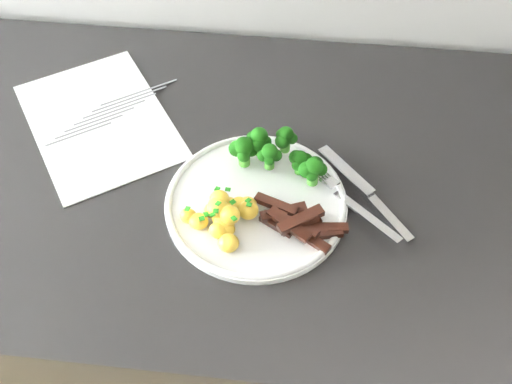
{
  "coord_description": "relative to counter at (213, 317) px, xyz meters",
  "views": [
    {
      "loc": [
        0.19,
        1.11,
        1.59
      ],
      "look_at": [
        0.14,
        1.6,
        0.96
      ],
      "focal_mm": 41.7,
      "sensor_mm": 36.0,
      "label": 1
    }
  ],
  "objects": [
    {
      "name": "counter",
      "position": [
        0.0,
        0.0,
        0.0
      ],
      "size": [
        2.49,
        0.62,
        0.93
      ],
      "color": "black",
      "rests_on": "ground"
    },
    {
      "name": "recipe_paper",
      "position": [
        -0.17,
        0.08,
        0.47
      ],
      "size": [
        0.32,
        0.34,
        0.0
      ],
      "color": "white",
      "rests_on": "counter"
    },
    {
      "name": "plate",
      "position": [
        0.1,
        -0.05,
        0.47
      ],
      "size": [
        0.25,
        0.25,
        0.01
      ],
      "color": "white",
      "rests_on": "counter"
    },
    {
      "name": "broccoli",
      "position": [
        0.12,
        0.01,
        0.51
      ],
      "size": [
        0.14,
        0.08,
        0.06
      ],
      "color": "#316F1E",
      "rests_on": "plate"
    },
    {
      "name": "potatoes",
      "position": [
        0.06,
        -0.09,
        0.49
      ],
      "size": [
        0.1,
        0.09,
        0.04
      ],
      "color": "#E9C94D",
      "rests_on": "plate"
    },
    {
      "name": "beef_strips",
      "position": [
        0.16,
        -0.09,
        0.49
      ],
      "size": [
        0.13,
        0.08,
        0.03
      ],
      "color": "black",
      "rests_on": "plate"
    },
    {
      "name": "fork",
      "position": [
        0.23,
        -0.05,
        0.48
      ],
      "size": [
        0.13,
        0.13,
        0.02
      ],
      "color": "silver",
      "rests_on": "plate"
    },
    {
      "name": "knife",
      "position": [
        0.26,
        -0.04,
        0.48
      ],
      "size": [
        0.13,
        0.16,
        0.02
      ],
      "color": "silver",
      "rests_on": "plate"
    }
  ]
}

